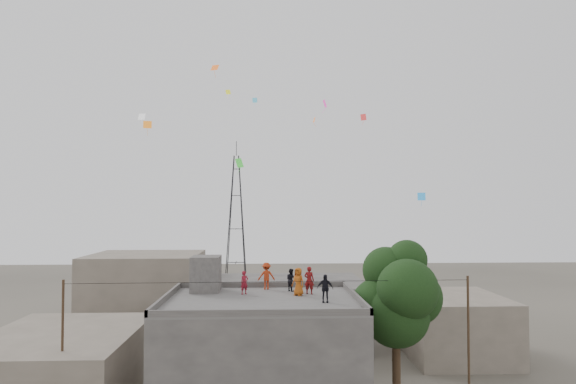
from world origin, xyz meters
The scene contains 17 objects.
main_building centered at (0.00, 0.00, 3.05)m, with size 10.00×8.00×6.10m.
parapet centered at (0.00, 0.00, 6.25)m, with size 10.00×8.00×0.30m.
stair_head_box centered at (-3.20, 2.60, 7.10)m, with size 1.60×1.80×2.00m, color #444240.
neighbor_west centered at (-11.00, 2.00, 2.00)m, with size 8.00×10.00×4.00m, color #6A6053.
neighbor_north centered at (2.00, 14.00, 2.50)m, with size 12.00×9.00×5.00m, color #444240.
neighbor_northwest centered at (-10.00, 16.00, 3.50)m, with size 9.00×8.00×7.00m, color #6A6053.
neighbor_east centered at (14.00, 10.00, 2.20)m, with size 7.00×8.00×4.40m, color #6A6053.
tree centered at (7.37, 0.60, 6.10)m, with size 4.90×4.60×9.10m.
utility_line centered at (0.50, -1.25, 3.83)m, with size 20.12×0.62×7.40m.
transmission_tower centered at (-4.00, 40.00, 9.07)m, with size 2.97×2.97×20.01m.
person_red_adult centered at (2.62, 1.47, 6.86)m, with size 0.55×0.36×1.52m, color maroon.
person_orange_child centered at (1.99, 1.07, 6.85)m, with size 0.73×0.48×1.50m, color #AD4E13.
person_dark_child centered at (1.67, 2.49, 6.74)m, with size 0.62×0.48×1.28m, color black.
person_dark_adult centered at (3.22, -0.93, 6.80)m, with size 0.82×0.34×1.40m, color black.
person_orange_adult centered at (0.25, 3.14, 6.88)m, with size 1.00×0.58×1.55m, color #A73013.
person_red_child centered at (-0.96, 1.56, 6.74)m, with size 0.46×0.30×1.27m, color maroon.
kites centered at (0.18, 7.36, 16.73)m, with size 18.65×12.44×8.90m.
Camera 1 is at (0.37, -25.17, 10.81)m, focal length 30.00 mm.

